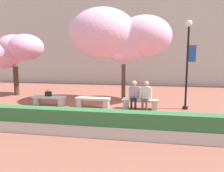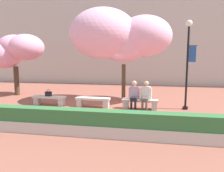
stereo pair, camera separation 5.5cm
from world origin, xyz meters
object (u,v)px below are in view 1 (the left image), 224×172
at_px(cherry_tree_main, 119,36).
at_px(stone_bench_near_west, 93,101).
at_px(lamp_post_with_banner, 188,57).
at_px(stone_bench_west_end, 49,99).
at_px(stone_bench_center, 140,102).
at_px(cherry_tree_secondary, 13,50).
at_px(person_seated_right, 146,94).
at_px(handbag, 48,93).
at_px(person_seated_left, 134,94).

bearing_deg(cherry_tree_main, stone_bench_near_west, -122.21).
bearing_deg(lamp_post_with_banner, stone_bench_near_west, -175.84).
distance_m(cherry_tree_main, lamp_post_with_banner, 3.67).
xyz_separation_m(stone_bench_west_end, stone_bench_near_west, (2.23, 0.00, 0.00)).
distance_m(stone_bench_west_end, stone_bench_center, 4.46).
bearing_deg(cherry_tree_secondary, person_seated_right, -15.75).
bearing_deg(lamp_post_with_banner, cherry_tree_main, 158.83).
bearing_deg(stone_bench_west_end, handbag, -178.39).
bearing_deg(person_seated_left, stone_bench_center, 11.19).
bearing_deg(cherry_tree_main, handbag, -154.08).
relative_size(stone_bench_center, person_seated_right, 1.28).
height_order(person_seated_left, lamp_post_with_banner, lamp_post_with_banner).
relative_size(stone_bench_west_end, stone_bench_near_west, 1.00).
bearing_deg(stone_bench_near_west, cherry_tree_main, 57.79).
xyz_separation_m(person_seated_left, lamp_post_with_banner, (2.32, 0.37, 1.68)).
bearing_deg(lamp_post_with_banner, cherry_tree_secondary, 169.05).
bearing_deg(handbag, person_seated_left, -0.71).
bearing_deg(stone_bench_near_west, person_seated_left, -1.57).
bearing_deg(cherry_tree_secondary, lamp_post_with_banner, -10.95).
height_order(stone_bench_near_west, cherry_tree_main, cherry_tree_main).
relative_size(stone_bench_near_west, handbag, 4.88).
height_order(stone_bench_center, handbag, handbag).
relative_size(stone_bench_near_west, cherry_tree_secondary, 0.45).
distance_m(person_seated_left, cherry_tree_secondary, 8.10).
distance_m(stone_bench_west_end, stone_bench_near_west, 2.23).
bearing_deg(stone_bench_center, person_seated_right, -11.46).
bearing_deg(stone_bench_near_west, lamp_post_with_banner, 4.16).
relative_size(stone_bench_center, cherry_tree_main, 0.31).
relative_size(stone_bench_west_end, handbag, 4.88).
relative_size(stone_bench_center, handbag, 4.88).
relative_size(stone_bench_near_west, person_seated_left, 1.28).
distance_m(person_seated_right, cherry_tree_secondary, 8.59).
bearing_deg(stone_bench_near_west, person_seated_right, -1.22).
bearing_deg(cherry_tree_main, person_seated_left, -59.61).
relative_size(handbag, cherry_tree_main, 0.06).
height_order(handbag, cherry_tree_secondary, cherry_tree_secondary).
bearing_deg(stone_bench_near_west, handbag, -179.98).
distance_m(stone_bench_center, handbag, 4.50).
relative_size(person_seated_right, handbag, 3.81).
height_order(stone_bench_near_west, person_seated_left, person_seated_left).
relative_size(stone_bench_center, person_seated_left, 1.28).
bearing_deg(stone_bench_west_end, stone_bench_center, 0.00).
distance_m(stone_bench_west_end, person_seated_left, 4.21).
height_order(stone_bench_west_end, stone_bench_center, same).
xyz_separation_m(person_seated_right, handbag, (-4.75, 0.05, -0.12)).
height_order(person_seated_left, person_seated_right, same).
relative_size(person_seated_right, lamp_post_with_banner, 0.33).
bearing_deg(cherry_tree_secondary, stone_bench_near_west, -21.77).
relative_size(stone_bench_near_west, cherry_tree_main, 0.31).
relative_size(stone_bench_west_end, cherry_tree_main, 0.31).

